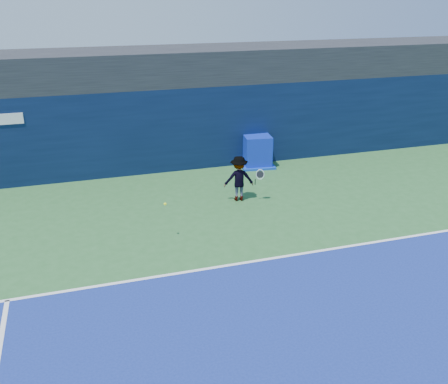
# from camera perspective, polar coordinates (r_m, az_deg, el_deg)

# --- Properties ---
(ground) EXTENTS (80.00, 80.00, 0.00)m
(ground) POSITION_cam_1_polar(r_m,az_deg,el_deg) (9.87, 6.13, -16.84)
(ground) COLOR #2B602E
(ground) RESTS_ON ground
(baseline) EXTENTS (24.00, 0.10, 0.01)m
(baseline) POSITION_cam_1_polar(r_m,az_deg,el_deg) (12.18, 0.60, -8.36)
(baseline) COLOR white
(baseline) RESTS_ON ground
(stadium_band) EXTENTS (36.00, 3.00, 1.20)m
(stadium_band) POSITION_cam_1_polar(r_m,az_deg,el_deg) (18.94, -7.43, 14.11)
(stadium_band) COLOR black
(stadium_band) RESTS_ON back_wall_assembly
(back_wall_assembly) EXTENTS (36.00, 1.03, 3.00)m
(back_wall_assembly) POSITION_cam_1_polar(r_m,az_deg,el_deg) (18.39, -6.57, 7.22)
(back_wall_assembly) COLOR #091633
(back_wall_assembly) RESTS_ON ground
(equipment_cart) EXTENTS (1.36, 1.36, 1.17)m
(equipment_cart) POSITION_cam_1_polar(r_m,az_deg,el_deg) (18.81, 3.76, 4.59)
(equipment_cart) COLOR #0C21A9
(equipment_cart) RESTS_ON ground
(tennis_player) EXTENTS (1.23, 0.72, 1.44)m
(tennis_player) POSITION_cam_1_polar(r_m,az_deg,el_deg) (15.55, 1.72, 1.55)
(tennis_player) COLOR white
(tennis_player) RESTS_ON ground
(tennis_ball) EXTENTS (0.07, 0.07, 0.07)m
(tennis_ball) POSITION_cam_1_polar(r_m,az_deg,el_deg) (13.05, -6.75, -1.37)
(tennis_ball) COLOR #EAF51B
(tennis_ball) RESTS_ON ground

